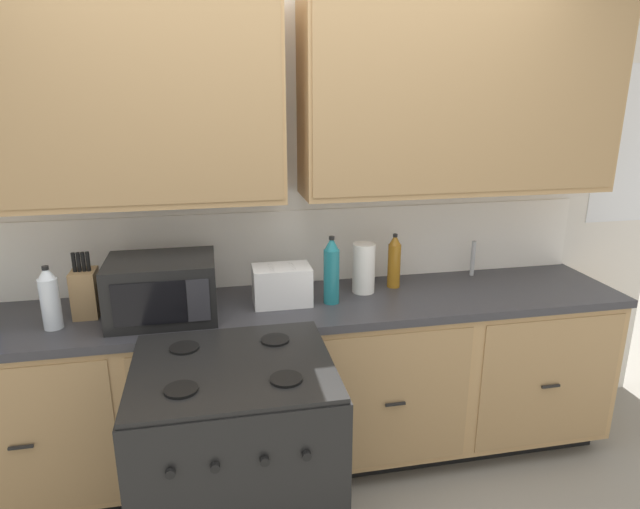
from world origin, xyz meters
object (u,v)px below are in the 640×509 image
(knife_block, at_px, (86,292))
(bottle_teal, at_px, (331,271))
(bottle_amber, at_px, (394,261))
(microwave, at_px, (162,289))
(stove_range, at_px, (238,470))
(toaster, at_px, (282,285))
(bottle_clear, at_px, (50,298))
(paper_towel_roll, at_px, (364,268))

(knife_block, xyz_separation_m, bottle_teal, (1.15, -0.07, 0.05))
(bottle_amber, bearing_deg, microwave, -171.33)
(microwave, bearing_deg, stove_range, -63.67)
(stove_range, xyz_separation_m, knife_block, (-0.63, 0.66, 0.56))
(toaster, xyz_separation_m, bottle_amber, (0.61, 0.12, 0.05))
(stove_range, distance_m, bottle_clear, 1.10)
(paper_towel_roll, bearing_deg, toaster, -170.05)
(microwave, xyz_separation_m, bottle_amber, (1.17, 0.18, 0.00))
(bottle_clear, bearing_deg, bottle_teal, 2.24)
(bottle_amber, bearing_deg, bottle_teal, -157.31)
(microwave, height_order, bottle_amber, bottle_amber)
(knife_block, bearing_deg, stove_range, -46.27)
(stove_range, bearing_deg, knife_block, 133.73)
(bottle_amber, xyz_separation_m, bottle_teal, (-0.37, -0.16, 0.02))
(bottle_clear, bearing_deg, bottle_amber, 7.16)
(knife_block, bearing_deg, microwave, -14.34)
(microwave, xyz_separation_m, paper_towel_roll, (0.99, 0.14, -0.01))
(stove_range, bearing_deg, toaster, 66.70)
(microwave, height_order, toaster, microwave)
(microwave, xyz_separation_m, knife_block, (-0.35, 0.09, -0.02))
(toaster, bearing_deg, stove_range, -113.30)
(stove_range, xyz_separation_m, bottle_teal, (0.51, 0.60, 0.61))
(bottle_teal, bearing_deg, toaster, 171.06)
(stove_range, height_order, toaster, toaster)
(toaster, xyz_separation_m, bottle_clear, (-1.03, -0.09, 0.04))
(toaster, bearing_deg, bottle_amber, 10.97)
(paper_towel_roll, relative_size, bottle_clear, 0.91)
(bottle_clear, bearing_deg, microwave, 3.37)
(bottle_clear, bearing_deg, knife_block, 44.11)
(microwave, height_order, bottle_teal, bottle_teal)
(bottle_amber, relative_size, bottle_clear, 1.01)
(toaster, bearing_deg, paper_towel_roll, 9.95)
(paper_towel_roll, height_order, bottle_amber, bottle_amber)
(stove_range, height_order, bottle_clear, bottle_clear)
(bottle_teal, distance_m, bottle_clear, 1.27)
(knife_block, distance_m, bottle_clear, 0.17)
(stove_range, relative_size, bottle_teal, 2.81)
(toaster, distance_m, bottle_amber, 0.63)
(microwave, bearing_deg, bottle_teal, 1.57)
(toaster, distance_m, bottle_clear, 1.03)
(toaster, relative_size, knife_block, 0.90)
(stove_range, relative_size, toaster, 3.39)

